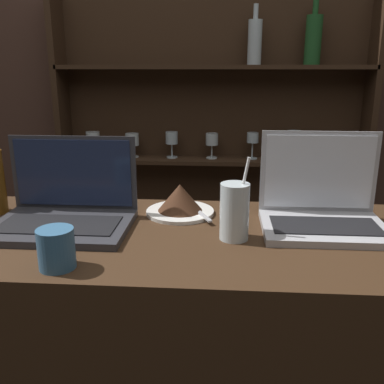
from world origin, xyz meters
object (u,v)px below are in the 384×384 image
water_glass (235,211)px  laptop_far (322,207)px  coffee_cup (56,249)px  cake_plate (180,201)px  laptop_near (65,208)px

water_glass → laptop_far: bearing=24.3°
coffee_cup → water_glass: bearing=26.4°
cake_plate → water_glass: water_glass is taller
cake_plate → water_glass: bearing=-49.3°
laptop_near → laptop_far: bearing=3.3°
laptop_near → laptop_far: laptop_far is taller
coffee_cup → cake_plate: bearing=58.2°
laptop_far → coffee_cup: laptop_far is taller
laptop_far → water_glass: 0.25m
laptop_far → water_glass: (-0.23, -0.10, 0.02)m
laptop_near → water_glass: 0.44m
laptop_far → cake_plate: bearing=169.6°
laptop_near → cake_plate: (0.29, 0.11, -0.01)m
laptop_near → laptop_far: 0.67m
laptop_far → coffee_cup: (-0.59, -0.28, -0.01)m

